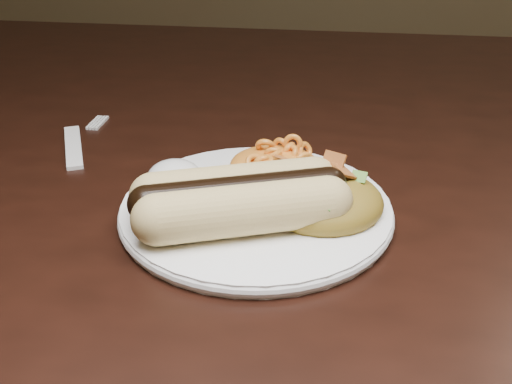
# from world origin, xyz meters

# --- Properties ---
(table) EXTENTS (1.60, 0.90, 0.75)m
(table) POSITION_xyz_m (0.00, 0.00, 0.66)
(table) COLOR black
(table) RESTS_ON floor
(plate) EXTENTS (0.25, 0.25, 0.01)m
(plate) POSITION_xyz_m (-0.07, -0.17, 0.76)
(plate) COLOR white
(plate) RESTS_ON table
(hotdog) EXTENTS (0.14, 0.11, 0.04)m
(hotdog) POSITION_xyz_m (-0.08, -0.20, 0.78)
(hotdog) COLOR #EAC984
(hotdog) RESTS_ON plate
(mac_and_cheese) EXTENTS (0.08, 0.08, 0.03)m
(mac_and_cheese) POSITION_xyz_m (-0.06, -0.11, 0.78)
(mac_and_cheese) COLOR orange
(mac_and_cheese) RESTS_ON plate
(sour_cream) EXTENTS (0.06, 0.06, 0.03)m
(sour_cream) POSITION_xyz_m (-0.14, -0.15, 0.78)
(sour_cream) COLOR white
(sour_cream) RESTS_ON plate
(taco_salad) EXTENTS (0.10, 0.09, 0.04)m
(taco_salad) POSITION_xyz_m (-0.02, -0.17, 0.78)
(taco_salad) COLOR #A45513
(taco_salad) RESTS_ON plate
(fork) EXTENTS (0.07, 0.13, 0.00)m
(fork) POSITION_xyz_m (-0.27, -0.07, 0.75)
(fork) COLOR white
(fork) RESTS_ON table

